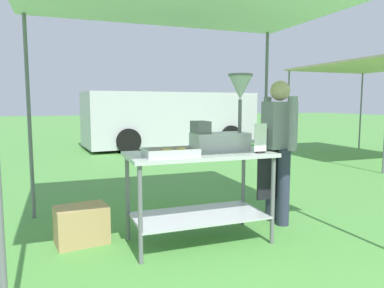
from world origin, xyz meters
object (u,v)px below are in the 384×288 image
vendor (278,144)px  menu_sign (260,140)px  donut_fryer (225,124)px  donut_cart (199,177)px  van_silver (171,119)px  donut_tray (172,153)px  neighbour_tent (375,67)px  supply_crate (82,225)px

vendor → menu_sign: bearing=-137.9°
donut_fryer → donut_cart: bearing=-168.5°
donut_fryer → van_silver: size_ratio=0.14×
donut_cart → donut_tray: donut_tray is taller
neighbour_tent → menu_sign: bearing=-145.2°
donut_tray → neighbour_tent: size_ratio=0.14×
donut_tray → menu_sign: menu_sign is taller
donut_cart → vendor: vendor is taller
menu_sign → neighbour_tent: bearing=34.8°
menu_sign → donut_cart: bearing=156.2°
donut_tray → supply_crate: bearing=147.1°
donut_fryer → neighbour_tent: size_ratio=0.23×
vendor → supply_crate: vendor is taller
donut_cart → vendor: (1.05, 0.23, 0.25)m
donut_tray → supply_crate: 1.17m
donut_cart → donut_fryer: donut_fryer is taller
vendor → neighbour_tent: 6.04m
donut_fryer → supply_crate: donut_fryer is taller
menu_sign → supply_crate: menu_sign is taller
supply_crate → menu_sign: bearing=-20.0°
donut_cart → supply_crate: (-1.09, 0.36, -0.47)m
menu_sign → supply_crate: (-1.63, 0.59, -0.83)m
donut_fryer → van_silver: van_silver is taller
donut_fryer → supply_crate: (-1.39, 0.30, -0.98)m
menu_sign → vendor: (0.51, 0.46, -0.11)m
supply_crate → donut_cart: bearing=-18.1°
neighbour_tent → van_silver: bearing=133.2°
donut_fryer → neighbour_tent: bearing=31.6°
menu_sign → van_silver: size_ratio=0.05×
donut_cart → menu_sign: (0.53, -0.24, 0.36)m
donut_cart → supply_crate: 1.24m
supply_crate → neighbour_tent: (7.03, 3.17, 2.04)m
menu_sign → vendor: vendor is taller
donut_cart → vendor: bearing=12.3°
donut_fryer → vendor: donut_fryer is taller
donut_fryer → vendor: size_ratio=0.48×
supply_crate → neighbour_tent: neighbour_tent is taller
donut_tray → van_silver: van_silver is taller
donut_tray → neighbour_tent: neighbour_tent is taller
donut_cart → neighbour_tent: neighbour_tent is taller
menu_sign → van_silver: 8.04m
menu_sign → supply_crate: size_ratio=0.53×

